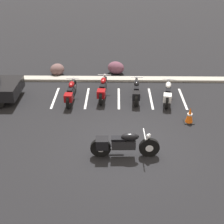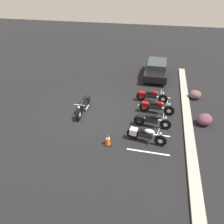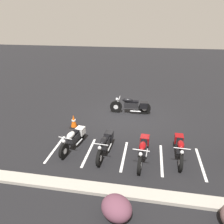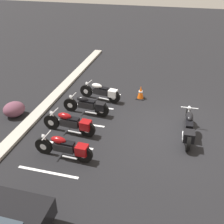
{
  "view_description": "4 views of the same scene",
  "coord_description": "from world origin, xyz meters",
  "px_view_note": "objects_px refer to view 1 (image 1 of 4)",
  "views": [
    {
      "loc": [
        -0.39,
        -9.09,
        6.68
      ],
      "look_at": [
        -0.54,
        1.02,
        0.84
      ],
      "focal_mm": 50.0,
      "sensor_mm": 36.0,
      "label": 1
    },
    {
      "loc": [
        10.93,
        3.81,
        7.38
      ],
      "look_at": [
        0.17,
        1.36,
        0.44
      ],
      "focal_mm": 35.0,
      "sensor_mm": 36.0,
      "label": 2
    },
    {
      "loc": [
        -1.05,
        11.13,
        5.19
      ],
      "look_at": [
        0.61,
        1.64,
        0.96
      ],
      "focal_mm": 35.0,
      "sensor_mm": 36.0,
      "label": 3
    },
    {
      "loc": [
        -8.76,
        0.19,
        6.01
      ],
      "look_at": [
        0.09,
        2.49,
        0.54
      ],
      "focal_mm": 42.0,
      "sensor_mm": 36.0,
      "label": 4
    }
  ],
  "objects_px": {
    "parked_bike_2": "(136,91)",
    "landscape_rock_0": "(116,68)",
    "parked_bike_0": "(71,92)",
    "parked_bike_1": "(103,89)",
    "traffic_cone": "(190,115)",
    "parked_bike_3": "(168,93)",
    "landscape_rock_1": "(57,70)",
    "motorcycle_black_featured": "(121,144)"
  },
  "relations": [
    {
      "from": "parked_bike_1",
      "to": "traffic_cone",
      "type": "height_order",
      "value": "parked_bike_1"
    },
    {
      "from": "landscape_rock_1",
      "to": "traffic_cone",
      "type": "height_order",
      "value": "traffic_cone"
    },
    {
      "from": "traffic_cone",
      "to": "motorcycle_black_featured",
      "type": "bearing_deg",
      "value": -141.02
    },
    {
      "from": "parked_bike_3",
      "to": "landscape_rock_1",
      "type": "xyz_separation_m",
      "value": [
        -5.48,
        3.0,
        -0.14
      ]
    },
    {
      "from": "landscape_rock_0",
      "to": "landscape_rock_1",
      "type": "xyz_separation_m",
      "value": [
        -3.15,
        -0.25,
        -0.02
      ]
    },
    {
      "from": "motorcycle_black_featured",
      "to": "parked_bike_3",
      "type": "xyz_separation_m",
      "value": [
        2.12,
        4.01,
        -0.05
      ]
    },
    {
      "from": "parked_bike_3",
      "to": "parked_bike_1",
      "type": "bearing_deg",
      "value": 92.8
    },
    {
      "from": "landscape_rock_1",
      "to": "traffic_cone",
      "type": "xyz_separation_m",
      "value": [
        6.12,
        -4.77,
        0.01
      ]
    },
    {
      "from": "parked_bike_0",
      "to": "parked_bike_2",
      "type": "relative_size",
      "value": 1.01
    },
    {
      "from": "motorcycle_black_featured",
      "to": "parked_bike_2",
      "type": "distance_m",
      "value": 4.28
    },
    {
      "from": "parked_bike_2",
      "to": "parked_bike_3",
      "type": "relative_size",
      "value": 1.01
    },
    {
      "from": "landscape_rock_0",
      "to": "landscape_rock_1",
      "type": "bearing_deg",
      "value": -175.49
    },
    {
      "from": "parked_bike_2",
      "to": "parked_bike_3",
      "type": "height_order",
      "value": "parked_bike_2"
    },
    {
      "from": "parked_bike_1",
      "to": "traffic_cone",
      "type": "distance_m",
      "value": 4.16
    },
    {
      "from": "parked_bike_1",
      "to": "landscape_rock_1",
      "type": "xyz_separation_m",
      "value": [
        -2.55,
        2.64,
        -0.15
      ]
    },
    {
      "from": "landscape_rock_0",
      "to": "traffic_cone",
      "type": "xyz_separation_m",
      "value": [
        2.98,
        -5.02,
        -0.01
      ]
    },
    {
      "from": "parked_bike_2",
      "to": "landscape_rock_0",
      "type": "distance_m",
      "value": 3.19
    },
    {
      "from": "motorcycle_black_featured",
      "to": "traffic_cone",
      "type": "height_order",
      "value": "motorcycle_black_featured"
    },
    {
      "from": "parked_bike_0",
      "to": "traffic_cone",
      "type": "distance_m",
      "value": 5.29
    },
    {
      "from": "motorcycle_black_featured",
      "to": "landscape_rock_0",
      "type": "distance_m",
      "value": 7.26
    },
    {
      "from": "motorcycle_black_featured",
      "to": "parked_bike_0",
      "type": "height_order",
      "value": "motorcycle_black_featured"
    },
    {
      "from": "traffic_cone",
      "to": "parked_bike_1",
      "type": "bearing_deg",
      "value": 149.2
    },
    {
      "from": "parked_bike_1",
      "to": "parked_bike_3",
      "type": "relative_size",
      "value": 1.05
    },
    {
      "from": "landscape_rock_1",
      "to": "parked_bike_2",
      "type": "bearing_deg",
      "value": -34.39
    },
    {
      "from": "parked_bike_2",
      "to": "motorcycle_black_featured",
      "type": "bearing_deg",
      "value": 173.68
    },
    {
      "from": "parked_bike_3",
      "to": "parked_bike_2",
      "type": "bearing_deg",
      "value": 91.41
    },
    {
      "from": "parked_bike_2",
      "to": "parked_bike_0",
      "type": "bearing_deg",
      "value": 97.95
    },
    {
      "from": "parked_bike_1",
      "to": "traffic_cone",
      "type": "bearing_deg",
      "value": -116.42
    },
    {
      "from": "motorcycle_black_featured",
      "to": "traffic_cone",
      "type": "distance_m",
      "value": 3.56
    },
    {
      "from": "parked_bike_1",
      "to": "landscape_rock_1",
      "type": "distance_m",
      "value": 3.68
    },
    {
      "from": "parked_bike_1",
      "to": "parked_bike_2",
      "type": "distance_m",
      "value": 1.54
    },
    {
      "from": "parked_bike_0",
      "to": "landscape_rock_0",
      "type": "height_order",
      "value": "parked_bike_0"
    },
    {
      "from": "parked_bike_2",
      "to": "landscape_rock_0",
      "type": "height_order",
      "value": "parked_bike_2"
    },
    {
      "from": "parked_bike_3",
      "to": "traffic_cone",
      "type": "relative_size",
      "value": 3.11
    },
    {
      "from": "parked_bike_2",
      "to": "parked_bike_1",
      "type": "bearing_deg",
      "value": 87.82
    },
    {
      "from": "motorcycle_black_featured",
      "to": "landscape_rock_0",
      "type": "height_order",
      "value": "motorcycle_black_featured"
    },
    {
      "from": "parked_bike_3",
      "to": "landscape_rock_1",
      "type": "height_order",
      "value": "parked_bike_3"
    },
    {
      "from": "parked_bike_2",
      "to": "traffic_cone",
      "type": "relative_size",
      "value": 3.14
    },
    {
      "from": "parked_bike_0",
      "to": "parked_bike_1",
      "type": "xyz_separation_m",
      "value": [
        1.42,
        0.38,
        0.01
      ]
    },
    {
      "from": "parked_bike_2",
      "to": "traffic_cone",
      "type": "distance_m",
      "value": 2.84
    },
    {
      "from": "parked_bike_3",
      "to": "landscape_rock_1",
      "type": "bearing_deg",
      "value": 71.03
    },
    {
      "from": "motorcycle_black_featured",
      "to": "parked_bike_3",
      "type": "relative_size",
      "value": 1.13
    }
  ]
}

